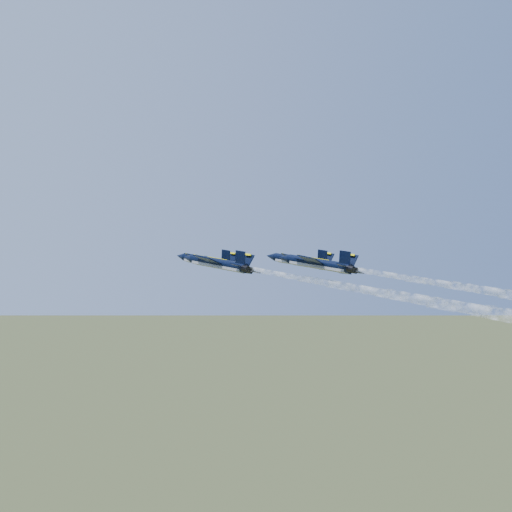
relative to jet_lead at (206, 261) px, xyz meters
name	(u,v)px	position (x,y,z in m)	size (l,w,h in m)	color
jet_lead	(206,261)	(0.00, 0.00, 0.00)	(10.77, 15.09, 4.28)	black
jet_left	(217,264)	(-4.09, -15.27, 0.00)	(10.77, 15.09, 4.28)	black
jet_right	(299,261)	(14.79, -7.72, 0.00)	(10.77, 15.09, 4.28)	black
jet_slot	(317,264)	(9.37, -23.39, 0.00)	(10.77, 15.09, 4.28)	black
smoke_trail_lead	(451,267)	(18.42, -43.46, 0.03)	(25.82, 58.04, 2.31)	white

